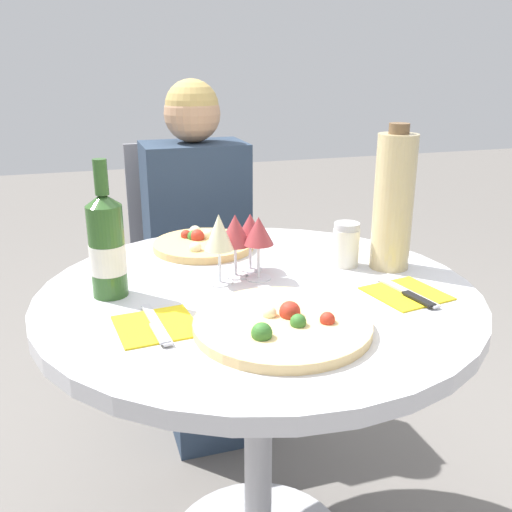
{
  "coord_description": "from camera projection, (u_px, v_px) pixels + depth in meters",
  "views": [
    {
      "loc": [
        -0.37,
        -1.14,
        1.26
      ],
      "look_at": [
        -0.02,
        -0.06,
        0.87
      ],
      "focal_mm": 40.0,
      "sensor_mm": 36.0,
      "label": 1
    }
  ],
  "objects": [
    {
      "name": "wine_glass_center",
      "position": [
        235.0,
        231.0,
        1.33
      ],
      "size": [
        0.08,
        0.08,
        0.15
      ],
      "color": "silver",
      "rests_on": "dining_table"
    },
    {
      "name": "wine_glass_back_right",
      "position": [
        250.0,
        229.0,
        1.37
      ],
      "size": [
        0.07,
        0.07,
        0.14
      ],
      "color": "silver",
      "rests_on": "dining_table"
    },
    {
      "name": "wine_glass_front_right",
      "position": [
        259.0,
        232.0,
        1.31
      ],
      "size": [
        0.07,
        0.07,
        0.15
      ],
      "color": "silver",
      "rests_on": "dining_table"
    },
    {
      "name": "tall_carafe",
      "position": [
        393.0,
        202.0,
        1.37
      ],
      "size": [
        0.1,
        0.1,
        0.35
      ],
      "color": "tan",
      "rests_on": "dining_table"
    },
    {
      "name": "chair_behind_diner",
      "position": [
        194.0,
        279.0,
        2.17
      ],
      "size": [
        0.43,
        0.43,
        0.97
      ],
      "rotation": [
        0.0,
        0.0,
        3.14
      ],
      "color": "slate",
      "rests_on": "ground_plane"
    },
    {
      "name": "sugar_shaker",
      "position": [
        346.0,
        245.0,
        1.42
      ],
      "size": [
        0.07,
        0.07,
        0.11
      ],
      "color": "silver",
      "rests_on": "dining_table"
    },
    {
      "name": "wine_bottle",
      "position": [
        107.0,
        246.0,
        1.22
      ],
      "size": [
        0.08,
        0.08,
        0.3
      ],
      "color": "#2D5623",
      "rests_on": "dining_table"
    },
    {
      "name": "dining_table",
      "position": [
        258.0,
        346.0,
        1.34
      ],
      "size": [
        0.99,
        0.99,
        0.77
      ],
      "color": "#B2B2B7",
      "rests_on": "ground_plane"
    },
    {
      "name": "pizza_small_far",
      "position": [
        203.0,
        244.0,
        1.56
      ],
      "size": [
        0.27,
        0.27,
        0.05
      ],
      "color": "#DBB26B",
      "rests_on": "dining_table"
    },
    {
      "name": "pizza_large",
      "position": [
        283.0,
        325.0,
        1.09
      ],
      "size": [
        0.34,
        0.34,
        0.05
      ],
      "color": "#E5C17F",
      "rests_on": "dining_table"
    },
    {
      "name": "wine_glass_front_left",
      "position": [
        219.0,
        234.0,
        1.28
      ],
      "size": [
        0.07,
        0.07,
        0.16
      ],
      "color": "silver",
      "rests_on": "dining_table"
    },
    {
      "name": "seated_diner",
      "position": [
        203.0,
        276.0,
        2.0
      ],
      "size": [
        0.35,
        0.47,
        1.21
      ],
      "rotation": [
        0.0,
        0.0,
        3.14
      ],
      "color": "#28384C",
      "rests_on": "ground_plane"
    },
    {
      "name": "place_setting_left",
      "position": [
        157.0,
        326.0,
        1.1
      ],
      "size": [
        0.16,
        0.19,
        0.01
      ],
      "color": "yellow",
      "rests_on": "dining_table"
    },
    {
      "name": "place_setting_right",
      "position": [
        407.0,
        294.0,
        1.25
      ],
      "size": [
        0.17,
        0.19,
        0.01
      ],
      "color": "yellow",
      "rests_on": "dining_table"
    }
  ]
}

